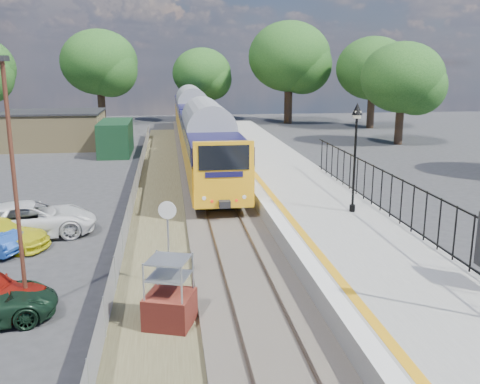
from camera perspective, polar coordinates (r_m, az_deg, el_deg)
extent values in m
plane|color=#2D2D30|center=(16.87, 1.21, -11.18)|extent=(120.00, 120.00, 0.00)
cube|color=#473F38|center=(26.19, -2.19, -1.84)|extent=(3.40, 80.00, 0.20)
cube|color=#4C472D|center=(24.18, -8.59, -3.48)|extent=(2.60, 70.00, 0.06)
cube|color=brown|center=(26.10, -3.76, -1.64)|extent=(0.07, 80.00, 0.14)
cube|color=brown|center=(26.23, -0.63, -1.54)|extent=(0.07, 80.00, 0.14)
cube|color=gray|center=(24.95, 7.91, -1.92)|extent=(5.00, 70.00, 0.90)
cube|color=silver|center=(24.33, 2.83, -1.09)|extent=(0.50, 70.00, 0.01)
cube|color=orange|center=(24.42, 3.99, -1.05)|extent=(0.30, 70.00, 0.01)
cylinder|color=black|center=(23.28, 11.88, -1.68)|extent=(0.24, 0.24, 0.30)
cylinder|color=black|center=(22.87, 12.11, 2.79)|extent=(0.10, 0.10, 3.70)
cube|color=black|center=(22.60, 12.35, 7.65)|extent=(0.08, 0.08, 0.30)
cube|color=beige|center=(22.58, 12.37, 8.08)|extent=(0.26, 0.26, 0.30)
cone|color=black|center=(22.56, 12.40, 8.66)|extent=(0.44, 0.44, 0.50)
cube|color=black|center=(20.26, 18.72, 0.27)|extent=(0.05, 26.00, 0.05)
cube|color=tan|center=(48.41, -19.24, 6.24)|extent=(8.00, 6.00, 3.00)
cube|color=black|center=(48.26, -19.38, 8.07)|extent=(8.20, 6.20, 0.15)
cube|color=#13351D|center=(43.70, -13.12, 5.66)|extent=(2.40, 6.00, 2.60)
cylinder|color=#332319|center=(65.77, -14.52, 8.69)|extent=(0.88, 0.88, 3.85)
ellipsoid|color=#184517|center=(65.57, -14.80, 13.24)|extent=(8.80, 8.80, 7.48)
cylinder|color=#332319|center=(67.50, -4.03, 8.90)|extent=(0.72, 0.72, 3.15)
ellipsoid|color=#184517|center=(67.28, -4.09, 12.53)|extent=(7.20, 7.20, 6.12)
cylinder|color=#332319|center=(64.94, 5.16, 9.16)|extent=(0.96, 0.96, 4.20)
ellipsoid|color=#184517|center=(64.75, 5.27, 14.20)|extent=(9.60, 9.60, 8.16)
cylinder|color=#332319|center=(61.60, 13.76, 8.27)|extent=(0.80, 0.80, 3.50)
ellipsoid|color=#184517|center=(61.37, 14.02, 12.68)|extent=(8.00, 8.00, 6.80)
cylinder|color=#332319|center=(49.83, 16.60, 6.71)|extent=(0.72, 0.72, 3.15)
ellipsoid|color=#184517|center=(49.54, 16.94, 11.62)|extent=(7.20, 7.20, 6.12)
cube|color=orange|center=(33.65, -3.55, 4.38)|extent=(2.80, 20.00, 1.90)
cube|color=#11103A|center=(33.46, -3.59, 6.57)|extent=(2.82, 20.00, 0.90)
cube|color=black|center=(33.46, -3.59, 6.57)|extent=(2.82, 18.00, 0.70)
cube|color=black|center=(33.86, -3.52, 2.41)|extent=(2.00, 18.00, 0.45)
cube|color=orange|center=(54.05, -5.21, 7.84)|extent=(2.80, 20.00, 1.90)
cube|color=#11103A|center=(53.94, -5.24, 9.21)|extent=(2.82, 20.00, 0.90)
cube|color=black|center=(53.94, -5.24, 9.21)|extent=(2.82, 18.00, 0.70)
cube|color=black|center=(54.18, -5.18, 6.60)|extent=(2.00, 18.00, 0.45)
cube|color=black|center=(23.39, -1.72, 3.67)|extent=(2.24, 0.04, 1.10)
cube|color=maroon|center=(15.13, -7.48, -12.37)|extent=(1.57, 1.57, 0.95)
cylinder|color=#999EA3|center=(17.32, -7.64, -6.02)|extent=(0.06, 0.06, 2.58)
cylinder|color=silver|center=(16.88, -7.77, -1.94)|extent=(0.57, 0.17, 0.58)
cylinder|color=#53291B|center=(15.92, -22.81, -0.19)|extent=(0.12, 0.12, 7.14)
cube|color=black|center=(15.53, -24.06, 12.89)|extent=(0.25, 0.50, 0.15)
imported|color=white|center=(23.89, -21.47, -2.74)|extent=(5.70, 3.50, 1.47)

